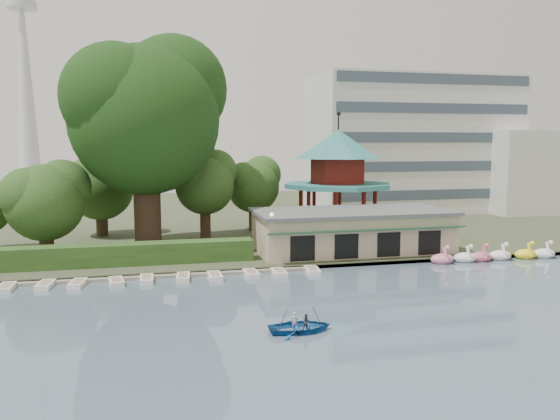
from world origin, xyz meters
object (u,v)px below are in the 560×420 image
object	(u,v)px
big_tree	(147,109)
dock	(109,278)
boathouse	(352,230)
rowboat_with_passengers	(300,322)
pavilion	(338,171)

from	to	relation	value
big_tree	dock	bearing A→B (deg)	-106.15
boathouse	rowboat_with_passengers	world-z (taller)	boathouse
dock	boathouse	distance (m)	22.62
boathouse	big_tree	bearing A→B (deg)	161.59
dock	rowboat_with_passengers	bearing A→B (deg)	-52.30
dock	boathouse	xyz separation A→B (m)	(22.00, 4.77, 2.25)
dock	pavilion	distance (m)	29.14
rowboat_with_passengers	big_tree	bearing A→B (deg)	107.79
pavilion	dock	bearing A→B (deg)	-148.34
pavilion	rowboat_with_passengers	size ratio (longest dim) A/B	2.64
dock	pavilion	world-z (taller)	pavilion
rowboat_with_passengers	pavilion	bearing A→B (deg)	67.20
boathouse	rowboat_with_passengers	distance (m)	22.37
dock	big_tree	world-z (taller)	big_tree
dock	rowboat_with_passengers	xyz separation A→B (m)	(11.51, -14.90, 0.41)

